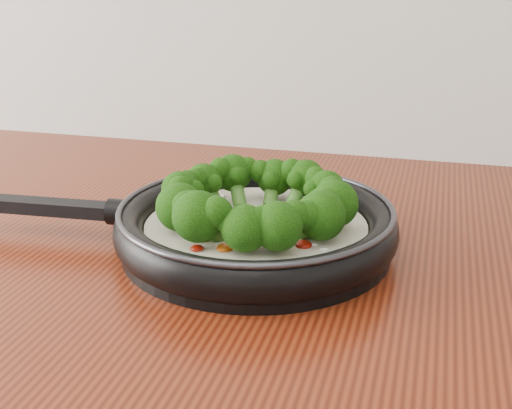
# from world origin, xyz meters

# --- Properties ---
(skillet) EXTENTS (0.46, 0.31, 0.08)m
(skillet) POSITION_xyz_m (0.04, 1.11, 0.93)
(skillet) COLOR black
(skillet) RESTS_ON counter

